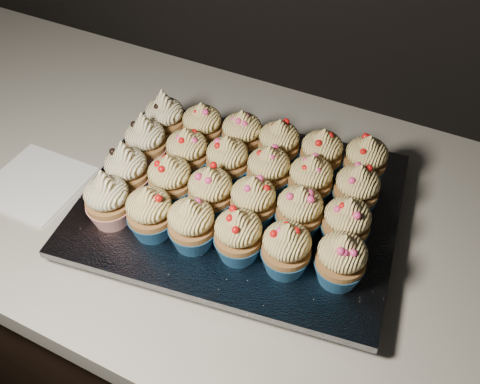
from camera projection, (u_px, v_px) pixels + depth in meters
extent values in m
cube|color=black|center=(212.00, 334.00, 1.18)|extent=(2.40, 0.60, 0.86)
cube|color=beige|center=(201.00, 191.00, 0.86)|extent=(2.44, 0.64, 0.04)
cube|color=white|center=(36.00, 183.00, 0.84)|extent=(0.14, 0.14, 0.00)
cube|color=black|center=(240.00, 211.00, 0.79)|extent=(0.45, 0.37, 0.02)
cube|color=silver|center=(240.00, 203.00, 0.77)|extent=(0.49, 0.41, 0.01)
cone|color=#A91E17|center=(111.00, 212.00, 0.73)|extent=(0.06, 0.06, 0.03)
ellipsoid|color=#FCEAB0|center=(106.00, 193.00, 0.70)|extent=(0.06, 0.06, 0.04)
cone|color=#FCEAB0|center=(102.00, 178.00, 0.68)|extent=(0.03, 0.03, 0.03)
cone|color=#1C5384|center=(152.00, 224.00, 0.72)|extent=(0.06, 0.06, 0.03)
ellipsoid|color=#FFDC80|center=(149.00, 205.00, 0.69)|extent=(0.06, 0.06, 0.04)
cone|color=#FFDC80|center=(146.00, 192.00, 0.67)|extent=(0.03, 0.03, 0.02)
cone|color=#1C5384|center=(193.00, 236.00, 0.70)|extent=(0.06, 0.06, 0.03)
ellipsoid|color=#FFDC80|center=(191.00, 216.00, 0.68)|extent=(0.06, 0.06, 0.04)
cone|color=#FFDC80|center=(190.00, 204.00, 0.66)|extent=(0.03, 0.03, 0.02)
cone|color=#1C5384|center=(238.00, 247.00, 0.69)|extent=(0.06, 0.06, 0.03)
ellipsoid|color=#FFDC80|center=(238.00, 227.00, 0.66)|extent=(0.06, 0.06, 0.04)
cone|color=#FFDC80|center=(238.00, 215.00, 0.65)|extent=(0.03, 0.03, 0.02)
cone|color=#1C5384|center=(285.00, 260.00, 0.67)|extent=(0.06, 0.06, 0.03)
ellipsoid|color=#FFDC80|center=(287.00, 241.00, 0.65)|extent=(0.06, 0.06, 0.04)
cone|color=#FFDC80|center=(288.00, 229.00, 0.63)|extent=(0.03, 0.03, 0.02)
cone|color=#1C5384|center=(338.00, 271.00, 0.66)|extent=(0.06, 0.06, 0.03)
ellipsoid|color=#FFDC80|center=(343.00, 252.00, 0.64)|extent=(0.06, 0.06, 0.04)
cone|color=#FFDC80|center=(345.00, 240.00, 0.62)|extent=(0.03, 0.03, 0.02)
cone|color=#A91E17|center=(130.00, 183.00, 0.77)|extent=(0.06, 0.06, 0.03)
ellipsoid|color=#FCEAB0|center=(126.00, 164.00, 0.74)|extent=(0.06, 0.06, 0.04)
cone|color=#FCEAB0|center=(122.00, 148.00, 0.72)|extent=(0.03, 0.03, 0.03)
cone|color=#1C5384|center=(172.00, 192.00, 0.76)|extent=(0.06, 0.06, 0.03)
ellipsoid|color=#FFDC80|center=(169.00, 172.00, 0.73)|extent=(0.06, 0.06, 0.04)
cone|color=#FFDC80|center=(168.00, 160.00, 0.72)|extent=(0.03, 0.03, 0.02)
cone|color=#1C5384|center=(211.00, 204.00, 0.74)|extent=(0.06, 0.06, 0.03)
ellipsoid|color=#FFDC80|center=(210.00, 185.00, 0.72)|extent=(0.06, 0.06, 0.04)
cone|color=#FFDC80|center=(209.00, 172.00, 0.70)|extent=(0.03, 0.03, 0.02)
cone|color=#1C5384|center=(253.00, 213.00, 0.73)|extent=(0.06, 0.06, 0.03)
ellipsoid|color=#FFDC80|center=(253.00, 194.00, 0.70)|extent=(0.06, 0.06, 0.04)
cone|color=#FFDC80|center=(254.00, 181.00, 0.69)|extent=(0.03, 0.03, 0.02)
cone|color=#1C5384|center=(298.00, 223.00, 0.72)|extent=(0.06, 0.06, 0.03)
ellipsoid|color=#FFDC80|center=(300.00, 204.00, 0.69)|extent=(0.06, 0.06, 0.04)
cone|color=#FFDC80|center=(302.00, 191.00, 0.67)|extent=(0.03, 0.03, 0.02)
cone|color=#1C5384|center=(344.00, 235.00, 0.70)|extent=(0.06, 0.06, 0.03)
ellipsoid|color=#FFDC80|center=(348.00, 215.00, 0.68)|extent=(0.06, 0.06, 0.04)
cone|color=#FFDC80|center=(351.00, 203.00, 0.66)|extent=(0.03, 0.03, 0.02)
cone|color=#A91E17|center=(148.00, 154.00, 0.82)|extent=(0.06, 0.06, 0.03)
ellipsoid|color=#FCEAB0|center=(145.00, 135.00, 0.79)|extent=(0.06, 0.06, 0.04)
cone|color=#FCEAB0|center=(142.00, 120.00, 0.77)|extent=(0.03, 0.03, 0.03)
cone|color=#1C5384|center=(188.00, 164.00, 0.80)|extent=(0.06, 0.06, 0.03)
ellipsoid|color=#FFDC80|center=(187.00, 145.00, 0.77)|extent=(0.06, 0.06, 0.04)
cone|color=#FFDC80|center=(185.00, 133.00, 0.76)|extent=(0.03, 0.03, 0.02)
cone|color=#1C5384|center=(228.00, 172.00, 0.79)|extent=(0.06, 0.06, 0.03)
ellipsoid|color=#FFDC80|center=(227.00, 153.00, 0.76)|extent=(0.06, 0.06, 0.04)
cone|color=#FFDC80|center=(227.00, 140.00, 0.74)|extent=(0.03, 0.03, 0.02)
cone|color=#1C5384|center=(268.00, 183.00, 0.77)|extent=(0.06, 0.06, 0.03)
ellipsoid|color=#FFDC80|center=(269.00, 163.00, 0.74)|extent=(0.06, 0.06, 0.04)
cone|color=#FFDC80|center=(269.00, 151.00, 0.73)|extent=(0.03, 0.03, 0.02)
cone|color=#1C5384|center=(309.00, 192.00, 0.76)|extent=(0.06, 0.06, 0.03)
ellipsoid|color=#FFDC80|center=(311.00, 172.00, 0.73)|extent=(0.06, 0.06, 0.04)
cone|color=#FFDC80|center=(313.00, 160.00, 0.72)|extent=(0.03, 0.03, 0.02)
cone|color=#1C5384|center=(354.00, 201.00, 0.75)|extent=(0.06, 0.06, 0.03)
ellipsoid|color=#FFDC80|center=(358.00, 182.00, 0.72)|extent=(0.06, 0.06, 0.04)
cone|color=#FFDC80|center=(361.00, 169.00, 0.70)|extent=(0.03, 0.03, 0.02)
cone|color=#A91E17|center=(167.00, 131.00, 0.86)|extent=(0.06, 0.06, 0.03)
ellipsoid|color=#FCEAB0|center=(164.00, 112.00, 0.83)|extent=(0.06, 0.06, 0.04)
cone|color=#FCEAB0|center=(162.00, 97.00, 0.81)|extent=(0.03, 0.03, 0.03)
cone|color=#1C5384|center=(203.00, 139.00, 0.84)|extent=(0.06, 0.06, 0.03)
ellipsoid|color=#FFDC80|center=(202.00, 119.00, 0.81)|extent=(0.06, 0.06, 0.04)
cone|color=#FFDC80|center=(201.00, 107.00, 0.80)|extent=(0.03, 0.03, 0.02)
cone|color=#1C5384|center=(242.00, 147.00, 0.83)|extent=(0.06, 0.06, 0.03)
ellipsoid|color=#FFDC80|center=(242.00, 127.00, 0.80)|extent=(0.06, 0.06, 0.04)
cone|color=#FFDC80|center=(242.00, 115.00, 0.78)|extent=(0.03, 0.03, 0.02)
cone|color=#1C5384|center=(278.00, 156.00, 0.81)|extent=(0.06, 0.06, 0.03)
ellipsoid|color=#FFDC80|center=(279.00, 137.00, 0.79)|extent=(0.06, 0.06, 0.04)
cone|color=#FFDC80|center=(280.00, 124.00, 0.77)|extent=(0.03, 0.03, 0.02)
cone|color=#1C5384|center=(320.00, 165.00, 0.80)|extent=(0.06, 0.06, 0.03)
ellipsoid|color=#FFDC80|center=(322.00, 146.00, 0.77)|extent=(0.06, 0.06, 0.04)
cone|color=#FFDC80|center=(324.00, 134.00, 0.75)|extent=(0.03, 0.03, 0.02)
cone|color=#1C5384|center=(363.00, 172.00, 0.79)|extent=(0.06, 0.06, 0.03)
ellipsoid|color=#FFDC80|center=(367.00, 153.00, 0.76)|extent=(0.06, 0.06, 0.04)
cone|color=#FFDC80|center=(370.00, 140.00, 0.74)|extent=(0.03, 0.03, 0.02)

